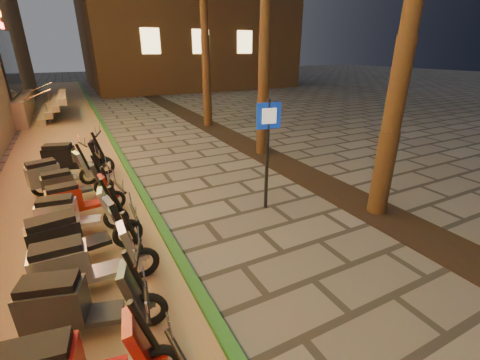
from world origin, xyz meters
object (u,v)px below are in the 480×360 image
scooter_6 (77,304)px  scooter_11 (70,184)px  scooter_13 (70,158)px  scooter_7 (82,264)px  pedestrian_sign (268,140)px  scooter_12 (55,174)px  scooter_10 (77,199)px  scooter_8 (74,236)px  scooter_9 (72,214)px

scooter_6 → scooter_11: scooter_6 is taller
scooter_11 → scooter_13: bearing=80.2°
scooter_7 → scooter_13: scooter_13 is taller
pedestrian_sign → scooter_13: (-3.88, 4.18, -1.04)m
scooter_12 → scooter_13: 1.10m
scooter_13 → scooter_10: bearing=-73.1°
scooter_8 → scooter_11: size_ratio=1.17×
pedestrian_sign → scooter_7: (-3.85, -1.19, -1.07)m
scooter_13 → pedestrian_sign: bearing=-31.4°
pedestrian_sign → scooter_10: 4.22m
scooter_9 → scooter_10: 0.72m
scooter_13 → scooter_7: bearing=-73.9°
scooter_7 → scooter_12: size_ratio=1.04×
scooter_10 → scooter_13: 2.81m
scooter_11 → scooter_10: bearing=-90.2°
scooter_7 → scooter_12: bearing=95.9°
scooter_11 → scooter_13: (0.07, 1.85, 0.08)m
scooter_11 → pedestrian_sign: bearing=-38.2°
scooter_11 → scooter_13: size_ratio=0.86×
scooter_7 → pedestrian_sign: bearing=17.8°
pedestrian_sign → scooter_11: 4.73m
scooter_6 → scooter_8: (0.02, 1.68, 0.03)m
scooter_9 → scooter_11: scooter_9 is taller
scooter_7 → scooter_8: bearing=95.7°
pedestrian_sign → scooter_8: (-3.93, -0.33, -1.05)m
scooter_9 → scooter_12: bearing=105.2°
scooter_9 → scooter_11: 1.68m
scooter_12 → scooter_11: bearing=-85.2°
pedestrian_sign → scooter_13: 5.80m
scooter_7 → scooter_10: scooter_7 is taller
scooter_7 → scooter_13: bearing=90.9°
scooter_8 → scooter_10: bearing=77.8°
scooter_6 → scooter_10: bearing=103.8°
scooter_6 → scooter_7: size_ratio=0.98×
scooter_10 → scooter_9: bearing=-105.0°
scooter_8 → scooter_12: bearing=86.6°
scooter_8 → scooter_9: bearing=81.6°
scooter_7 → scooter_8: 0.86m
scooter_8 → scooter_13: bearing=80.6°
pedestrian_sign → scooter_8: size_ratio=1.37×
scooter_7 → scooter_13: size_ratio=0.95×
scooter_6 → scooter_11: bearing=105.9°
pedestrian_sign → scooter_8: pedestrian_sign is taller
scooter_6 → scooter_9: bearing=105.6°
scooter_9 → scooter_13: scooter_13 is taller
scooter_6 → scooter_11: 4.35m
scooter_12 → scooter_6: bearing=-102.5°
scooter_6 → scooter_13: size_ratio=0.93×
scooter_10 → scooter_13: (-0.05, 2.81, 0.08)m
scooter_12 → scooter_10: bearing=-92.2°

